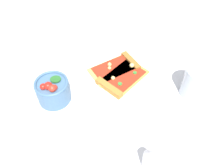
{
  "coord_description": "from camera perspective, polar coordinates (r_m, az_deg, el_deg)",
  "views": [
    {
      "loc": [
        -0.52,
        -0.05,
        0.59
      ],
      "look_at": [
        -0.02,
        -0.01,
        0.03
      ],
      "focal_mm": 38.34,
      "sensor_mm": 36.0,
      "label": 1
    }
  ],
  "objects": [
    {
      "name": "ground_plane",
      "position": [
        0.79,
        -0.53,
        -0.28
      ],
      "size": [
        2.4,
        2.4,
        0.0
      ],
      "primitive_type": "plane",
      "color": "silver",
      "rests_on": "ground"
    },
    {
      "name": "plate",
      "position": [
        0.81,
        1.3,
        1.96
      ],
      "size": [
        0.26,
        0.26,
        0.01
      ],
      "primitive_type": "cylinder",
      "color": "white",
      "rests_on": "ground_plane"
    },
    {
      "name": "pizza_slice_near",
      "position": [
        0.82,
        1.17,
        3.92
      ],
      "size": [
        0.17,
        0.18,
        0.02
      ],
      "color": "#E5B256",
      "rests_on": "plate"
    },
    {
      "name": "pizza_slice_far",
      "position": [
        0.78,
        2.09,
        1.26
      ],
      "size": [
        0.19,
        0.18,
        0.02
      ],
      "color": "gold",
      "rests_on": "plate"
    },
    {
      "name": "salad_bowl",
      "position": [
        0.74,
        -13.91,
        -1.44
      ],
      "size": [
        0.1,
        0.1,
        0.09
      ],
      "color": "#4C7299",
      "rests_on": "ground_plane"
    },
    {
      "name": "soda_glass",
      "position": [
        0.78,
        19.37,
        0.17
      ],
      "size": [
        0.08,
        0.08,
        0.1
      ],
      "color": "silver",
      "rests_on": "ground_plane"
    },
    {
      "name": "paper_napkin",
      "position": [
        0.96,
        -11.22,
        9.63
      ],
      "size": [
        0.14,
        0.11,
        0.0
      ],
      "primitive_type": "cube",
      "rotation": [
        0.0,
        0.0,
        0.07
      ],
      "color": "silver",
      "rests_on": "ground_plane"
    },
    {
      "name": "pepper_shaker",
      "position": [
        0.62,
        8.65,
        -17.37
      ],
      "size": [
        0.03,
        0.03,
        0.07
      ],
      "color": "silver",
      "rests_on": "ground_plane"
    }
  ]
}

